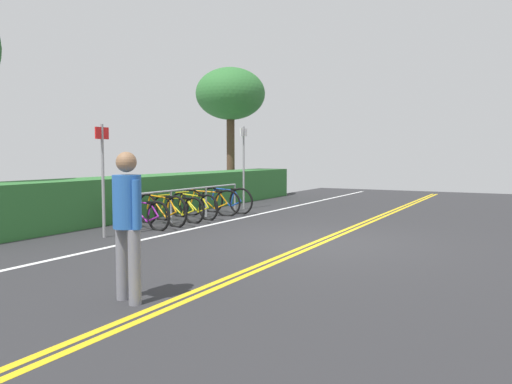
# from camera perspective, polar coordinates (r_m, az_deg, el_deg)

# --- Properties ---
(ground_plane) EXTENTS (30.05, 11.56, 0.05)m
(ground_plane) POSITION_cam_1_polar(r_m,az_deg,el_deg) (9.85, 7.27, -5.75)
(ground_plane) COLOR #2B2B2D
(centre_line_yellow_inner) EXTENTS (27.04, 0.10, 0.00)m
(centre_line_yellow_inner) POSITION_cam_1_polar(r_m,az_deg,el_deg) (9.82, 7.71, -5.63)
(centre_line_yellow_inner) COLOR gold
(centre_line_yellow_inner) RESTS_ON ground_plane
(centre_line_yellow_outer) EXTENTS (27.04, 0.10, 0.00)m
(centre_line_yellow_outer) POSITION_cam_1_polar(r_m,az_deg,el_deg) (9.87, 6.84, -5.57)
(centre_line_yellow_outer) COLOR gold
(centre_line_yellow_outer) RESTS_ON ground_plane
(bike_lane_stripe_white) EXTENTS (27.04, 0.12, 0.00)m
(bike_lane_stripe_white) POSITION_cam_1_polar(r_m,az_deg,el_deg) (11.36, -7.88, -4.28)
(bike_lane_stripe_white) COLOR white
(bike_lane_stripe_white) RESTS_ON ground_plane
(bike_rack) EXTENTS (4.61, 0.05, 0.82)m
(bike_rack) POSITION_cam_1_polar(r_m,az_deg,el_deg) (13.06, -7.53, -0.49)
(bike_rack) COLOR #9EA0A5
(bike_rack) RESTS_ON ground_plane
(bicycle_0) EXTENTS (0.46, 1.69, 0.71)m
(bicycle_0) POSITION_cam_1_polar(r_m,az_deg,el_deg) (11.70, -12.76, -2.48)
(bicycle_0) COLOR black
(bicycle_0) RESTS_ON ground_plane
(bicycle_1) EXTENTS (0.53, 1.80, 0.79)m
(bicycle_1) POSITION_cam_1_polar(r_m,az_deg,el_deg) (12.23, -10.64, -1.98)
(bicycle_1) COLOR black
(bicycle_1) RESTS_ON ground_plane
(bicycle_2) EXTENTS (0.46, 1.73, 0.70)m
(bicycle_2) POSITION_cam_1_polar(r_m,az_deg,el_deg) (12.78, -8.85, -1.89)
(bicycle_2) COLOR black
(bicycle_2) RESTS_ON ground_plane
(bicycle_3) EXTENTS (0.52, 1.77, 0.72)m
(bicycle_3) POSITION_cam_1_polar(r_m,az_deg,el_deg) (13.37, -7.05, -1.56)
(bicycle_3) COLOR black
(bicycle_3) RESTS_ON ground_plane
(bicycle_4) EXTENTS (0.63, 1.73, 0.77)m
(bicycle_4) POSITION_cam_1_polar(r_m,az_deg,el_deg) (13.94, -5.31, -1.19)
(bicycle_4) COLOR black
(bicycle_4) RESTS_ON ground_plane
(bicycle_5) EXTENTS (0.46, 1.77, 0.79)m
(bicycle_5) POSITION_cam_1_polar(r_m,az_deg,el_deg) (14.52, -3.38, -0.93)
(bicycle_5) COLOR black
(bicycle_5) RESTS_ON ground_plane
(pedestrian) EXTENTS (0.32, 0.47, 1.71)m
(pedestrian) POSITION_cam_1_polar(r_m,az_deg,el_deg) (5.87, -14.34, -2.65)
(pedestrian) COLOR slate
(pedestrian) RESTS_ON ground_plane
(sign_post_near) EXTENTS (0.36, 0.06, 2.29)m
(sign_post_near) POSITION_cam_1_polar(r_m,az_deg,el_deg) (10.61, -16.93, 2.42)
(sign_post_near) COLOR gray
(sign_post_near) RESTS_ON ground_plane
(sign_post_far) EXTENTS (0.36, 0.06, 2.55)m
(sign_post_far) POSITION_cam_1_polar(r_m,az_deg,el_deg) (15.50, -1.41, 3.63)
(sign_post_far) COLOR gray
(sign_post_far) RESTS_ON ground_plane
(hedge_backdrop) EXTENTS (13.56, 1.33, 1.10)m
(hedge_backdrop) POSITION_cam_1_polar(r_m,az_deg,el_deg) (15.31, -9.55, -0.05)
(hedge_backdrop) COLOR #2D6B30
(hedge_backdrop) RESTS_ON ground_plane
(tree_mid) EXTENTS (2.73, 2.73, 5.09)m
(tree_mid) POSITION_cam_1_polar(r_m,az_deg,el_deg) (20.20, -2.91, 10.89)
(tree_mid) COLOR #473323
(tree_mid) RESTS_ON ground_plane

